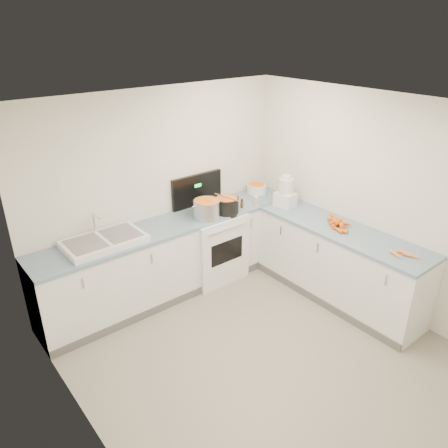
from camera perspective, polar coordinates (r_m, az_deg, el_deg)
floor at (r=4.72m, az=5.81°, el=-17.17°), size 3.50×4.00×0.00m
ceiling at (r=3.57m, az=7.59°, el=14.10°), size 3.50×4.00×0.00m
wall_back at (r=5.44m, az=-8.46°, el=4.20°), size 3.50×0.00×2.50m
wall_left at (r=3.18m, az=-16.99°, el=-13.24°), size 0.00×4.00×2.50m
wall_right at (r=5.28m, az=20.17°, el=2.21°), size 0.00×4.00×2.50m
counter_back at (r=5.54m, az=-6.34°, el=-4.21°), size 3.50×0.62×0.94m
counter_right at (r=5.53m, az=14.70°, el=-5.01°), size 0.62×2.20×0.94m
stove at (r=5.80m, az=-1.71°, el=-2.58°), size 0.76×0.65×1.36m
sink at (r=4.94m, az=-15.40°, el=-2.16°), size 0.86×0.52×0.31m
steel_pot at (r=5.38m, az=-2.29°, el=1.85°), size 0.40×0.40×0.25m
black_pot at (r=5.53m, az=0.36°, el=2.35°), size 0.33×0.33×0.22m
wooden_spoon at (r=5.49m, az=0.36°, el=3.49°), size 0.09×0.40×0.02m
mixing_bowl at (r=6.21m, az=4.26°, el=4.65°), size 0.28×0.28×0.13m
extract_bottle at (r=5.69m, az=2.36°, el=2.62°), size 0.04×0.04×0.10m
spice_jar at (r=5.81m, az=4.18°, el=3.03°), size 0.06×0.06×0.10m
food_processor at (r=5.75m, az=8.06°, el=4.03°), size 0.24×0.28×0.42m
carrot_pile at (r=5.37m, az=14.62°, el=0.14°), size 0.30×0.43×0.09m
peeled_carrots at (r=4.91m, az=22.61°, el=-3.72°), size 0.19×0.30×0.04m
peelings at (r=4.83m, az=-17.49°, el=-2.61°), size 0.25×0.28×0.01m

